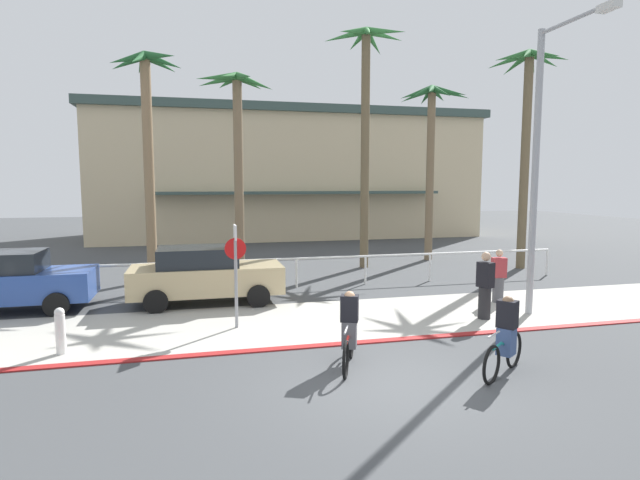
# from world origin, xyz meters

# --- Properties ---
(ground_plane) EXTENTS (80.00, 80.00, 0.00)m
(ground_plane) POSITION_xyz_m (0.00, 10.00, 0.00)
(ground_plane) COLOR #424447
(sidewalk_strip) EXTENTS (44.00, 4.00, 0.02)m
(sidewalk_strip) POSITION_xyz_m (0.00, 4.20, 0.01)
(sidewalk_strip) COLOR #ADAAA0
(sidewalk_strip) RESTS_ON ground
(curb_paint) EXTENTS (44.00, 0.24, 0.03)m
(curb_paint) POSITION_xyz_m (0.00, 2.20, 0.01)
(curb_paint) COLOR maroon
(curb_paint) RESTS_ON ground
(building_backdrop) EXTENTS (25.16, 10.20, 8.31)m
(building_backdrop) POSITION_xyz_m (2.89, 26.39, 4.17)
(building_backdrop) COLOR beige
(building_backdrop) RESTS_ON ground
(rail_fence) EXTENTS (19.90, 0.08, 1.04)m
(rail_fence) POSITION_xyz_m (0.00, 8.50, 0.84)
(rail_fence) COLOR white
(rail_fence) RESTS_ON ground
(stop_sign_bike_lane) EXTENTS (0.52, 0.56, 2.56)m
(stop_sign_bike_lane) POSITION_xyz_m (-2.39, 4.04, 1.68)
(stop_sign_bike_lane) COLOR gray
(stop_sign_bike_lane) RESTS_ON ground
(bollard_0) EXTENTS (0.20, 0.20, 1.00)m
(bollard_0) POSITION_xyz_m (-6.10, 2.96, 0.52)
(bollard_0) COLOR white
(bollard_0) RESTS_ON ground
(streetlight_curb) EXTENTS (0.24, 2.54, 7.50)m
(streetlight_curb) POSITION_xyz_m (5.48, 3.28, 4.28)
(streetlight_curb) COLOR #9EA0A5
(streetlight_curb) RESTS_ON ground
(palm_tree_1) EXTENTS (2.59, 3.12, 8.16)m
(palm_tree_1) POSITION_xyz_m (-4.86, 10.98, 5.94)
(palm_tree_1) COLOR #846B4C
(palm_tree_1) RESTS_ON ground
(palm_tree_2) EXTENTS (3.06, 3.43, 7.80)m
(palm_tree_2) POSITION_xyz_m (-1.64, 11.87, 5.94)
(palm_tree_2) COLOR #756047
(palm_tree_2) RESTS_ON ground
(palm_tree_3) EXTENTS (3.27, 3.15, 9.85)m
(palm_tree_3) POSITION_xyz_m (3.63, 11.99, 7.08)
(palm_tree_3) COLOR brown
(palm_tree_3) RESTS_ON ground
(palm_tree_4) EXTENTS (3.34, 3.42, 7.97)m
(palm_tree_4) POSITION_xyz_m (7.25, 13.35, 6.11)
(palm_tree_4) COLOR #756047
(palm_tree_4) RESTS_ON ground
(palm_tree_5) EXTENTS (2.98, 3.68, 8.93)m
(palm_tree_5) POSITION_xyz_m (9.92, 10.21, 6.61)
(palm_tree_5) COLOR brown
(palm_tree_5) RESTS_ON ground
(car_blue_0) EXTENTS (4.40, 2.02, 1.69)m
(car_blue_0) POSITION_xyz_m (-8.45, 7.19, 0.87)
(car_blue_0) COLOR #284793
(car_blue_0) RESTS_ON ground
(car_tan_1) EXTENTS (4.40, 2.02, 1.69)m
(car_tan_1) POSITION_xyz_m (-3.08, 6.91, 0.87)
(car_tan_1) COLOR tan
(car_tan_1) RESTS_ON ground
(cyclist_red_0) EXTENTS (0.76, 1.70, 1.50)m
(cyclist_red_0) POSITION_xyz_m (-0.45, 0.94, 0.69)
(cyclist_red_0) COLOR black
(cyclist_red_0) RESTS_ON ground
(cyclist_teal_1) EXTENTS (1.52, 1.11, 1.50)m
(cyclist_teal_1) POSITION_xyz_m (2.26, -0.17, 0.69)
(cyclist_teal_1) COLOR black
(cyclist_teal_1) RESTS_ON ground
(pedestrian_0) EXTENTS (0.41, 0.46, 1.78)m
(pedestrian_0) POSITION_xyz_m (3.99, 3.32, 0.83)
(pedestrian_0) COLOR #232326
(pedestrian_0) RESTS_ON ground
(pedestrian_1) EXTENTS (0.44, 0.37, 1.60)m
(pedestrian_1) POSITION_xyz_m (5.42, 4.90, 0.73)
(pedestrian_1) COLOR #4C4C51
(pedestrian_1) RESTS_ON ground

